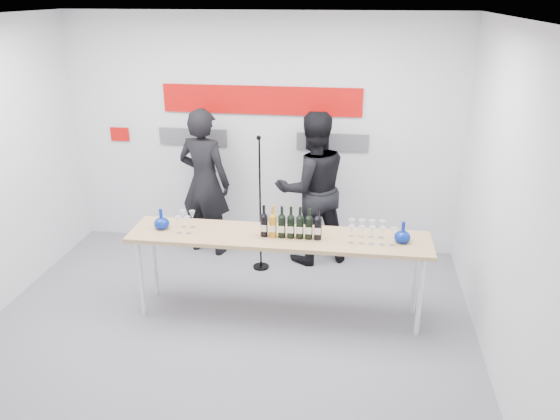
{
  "coord_description": "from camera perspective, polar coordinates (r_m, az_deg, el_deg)",
  "views": [
    {
      "loc": [
        1.22,
        -4.68,
        3.21
      ],
      "look_at": [
        0.48,
        0.37,
        1.15
      ],
      "focal_mm": 35.0,
      "sensor_mm": 36.0,
      "label": 1
    }
  ],
  "objects": [
    {
      "name": "presenter_right",
      "position": [
        6.69,
        3.39,
        2.24
      ],
      "size": [
        1.14,
        1.03,
        1.91
      ],
      "primitive_type": "imported",
      "rotation": [
        0.0,
        0.0,
        3.54
      ],
      "color": "black",
      "rests_on": "ground"
    },
    {
      "name": "decanter_right",
      "position": [
        5.46,
        12.72,
        -2.25
      ],
      "size": [
        0.16,
        0.16,
        0.21
      ],
      "primitive_type": null,
      "color": "navy",
      "rests_on": "tasting_table"
    },
    {
      "name": "ground",
      "position": [
        5.81,
        -5.29,
        -11.7
      ],
      "size": [
        5.0,
        5.0,
        0.0
      ],
      "primitive_type": "plane",
      "color": "slate",
      "rests_on": "ground"
    },
    {
      "name": "glasses_left",
      "position": [
        5.68,
        -9.84,
        -1.22
      ],
      "size": [
        0.17,
        0.23,
        0.18
      ],
      "color": "silver",
      "rests_on": "tasting_table"
    },
    {
      "name": "mic_stand",
      "position": [
        6.62,
        -2.05,
        -2.07
      ],
      "size": [
        0.2,
        0.2,
        1.69
      ],
      "rotation": [
        0.0,
        0.0,
        -0.25
      ],
      "color": "black",
      "rests_on": "ground"
    },
    {
      "name": "glasses_right",
      "position": [
        5.43,
        9.34,
        -2.31
      ],
      "size": [
        0.47,
        0.23,
        0.18
      ],
      "color": "silver",
      "rests_on": "tasting_table"
    },
    {
      "name": "tasting_table",
      "position": [
        5.54,
        -0.15,
        -3.3
      ],
      "size": [
        3.06,
        0.64,
        0.92
      ],
      "rotation": [
        0.0,
        0.0,
        0.01
      ],
      "color": "tan",
      "rests_on": "ground"
    },
    {
      "name": "back_wall",
      "position": [
        7.01,
        -1.91,
        7.82
      ],
      "size": [
        5.0,
        0.04,
        3.0
      ],
      "primitive_type": "cube",
      "color": "silver",
      "rests_on": "ground"
    },
    {
      "name": "presenter_left",
      "position": [
        6.98,
        -7.89,
        2.87
      ],
      "size": [
        0.79,
        0.62,
        1.9
      ],
      "primitive_type": "imported",
      "rotation": [
        0.0,
        0.0,
        2.88
      ],
      "color": "black",
      "rests_on": "ground"
    },
    {
      "name": "decanter_left",
      "position": [
        5.76,
        -12.3,
        -0.89
      ],
      "size": [
        0.16,
        0.16,
        0.21
      ],
      "primitive_type": null,
      "color": "navy",
      "rests_on": "tasting_table"
    },
    {
      "name": "signage",
      "position": [
        6.92,
        -2.45,
        10.24
      ],
      "size": [
        3.38,
        0.02,
        0.79
      ],
      "color": "#BF0A08",
      "rests_on": "back_wall"
    },
    {
      "name": "wine_bottles",
      "position": [
        5.4,
        1.14,
        -1.3
      ],
      "size": [
        0.62,
        0.08,
        0.33
      ],
      "rotation": [
        0.0,
        0.0,
        0.01
      ],
      "color": "black",
      "rests_on": "tasting_table"
    }
  ]
}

